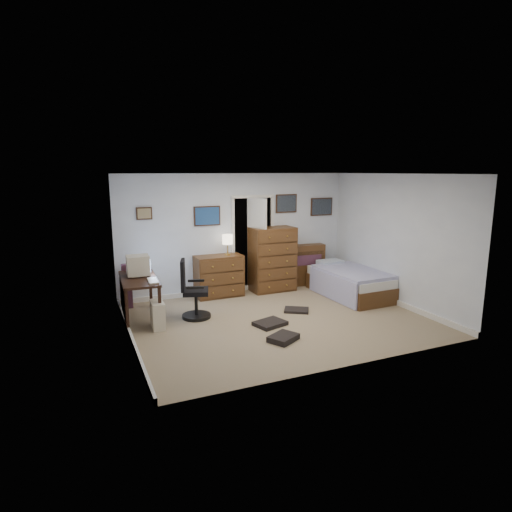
{
  "coord_description": "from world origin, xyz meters",
  "views": [
    {
      "loc": [
        -3.16,
        -6.37,
        2.55
      ],
      "look_at": [
        -0.29,
        0.3,
        1.1
      ],
      "focal_mm": 30.0,
      "sensor_mm": 36.0,
      "label": 1
    }
  ],
  "objects_px": {
    "computer_desk": "(134,288)",
    "bed": "(349,282)",
    "office_chair": "(193,296)",
    "low_dresser": "(219,276)",
    "tall_dresser": "(272,259)"
  },
  "relations": [
    {
      "from": "computer_desk",
      "to": "tall_dresser",
      "type": "relative_size",
      "value": 0.96
    },
    {
      "from": "tall_dresser",
      "to": "computer_desk",
      "type": "bearing_deg",
      "value": -166.89
    },
    {
      "from": "low_dresser",
      "to": "bed",
      "type": "distance_m",
      "value": 2.69
    },
    {
      "from": "computer_desk",
      "to": "low_dresser",
      "type": "height_order",
      "value": "low_dresser"
    },
    {
      "from": "office_chair",
      "to": "low_dresser",
      "type": "xyz_separation_m",
      "value": [
        0.85,
        1.09,
        0.02
      ]
    },
    {
      "from": "computer_desk",
      "to": "bed",
      "type": "distance_m",
      "value": 4.29
    },
    {
      "from": "office_chair",
      "to": "bed",
      "type": "xyz_separation_m",
      "value": [
        3.33,
        0.06,
        -0.11
      ]
    },
    {
      "from": "office_chair",
      "to": "low_dresser",
      "type": "height_order",
      "value": "office_chair"
    },
    {
      "from": "office_chair",
      "to": "tall_dresser",
      "type": "relative_size",
      "value": 0.76
    },
    {
      "from": "computer_desk",
      "to": "bed",
      "type": "relative_size",
      "value": 0.69
    },
    {
      "from": "computer_desk",
      "to": "low_dresser",
      "type": "bearing_deg",
      "value": 26.43
    },
    {
      "from": "computer_desk",
      "to": "office_chair",
      "type": "relative_size",
      "value": 1.26
    },
    {
      "from": "low_dresser",
      "to": "bed",
      "type": "bearing_deg",
      "value": -23.96
    },
    {
      "from": "office_chair",
      "to": "tall_dresser",
      "type": "height_order",
      "value": "tall_dresser"
    },
    {
      "from": "tall_dresser",
      "to": "bed",
      "type": "relative_size",
      "value": 0.72
    }
  ]
}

